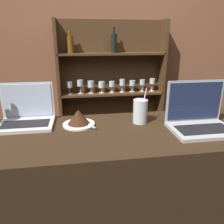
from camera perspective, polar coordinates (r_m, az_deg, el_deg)
The scene contains 7 objects.
bar_counter at distance 1.47m, azimuth 3.89°, elevation -23.61°, with size 1.70×0.58×1.03m.
back_wall at distance 2.44m, azimuth -2.82°, elevation 15.16°, with size 7.00×0.06×2.70m.
back_shelf at distance 2.45m, azimuth -0.28°, elevation 3.98°, with size 1.14×0.18×1.68m.
laptop_near at distance 1.34m, azimuth -21.40°, elevation -0.84°, with size 0.30×0.22×0.23m.
laptop_far at distance 1.28m, azimuth 21.88°, elevation -1.64°, with size 0.33×0.23×0.25m.
cake_plate at distance 1.25m, azimuth -8.71°, elevation -1.63°, with size 0.18×0.18×0.09m.
water_glass at distance 1.27m, azimuth 7.37°, elevation 0.18°, with size 0.08×0.08×0.21m.
Camera 1 is at (-0.25, -0.77, 1.50)m, focal length 35.00 mm.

